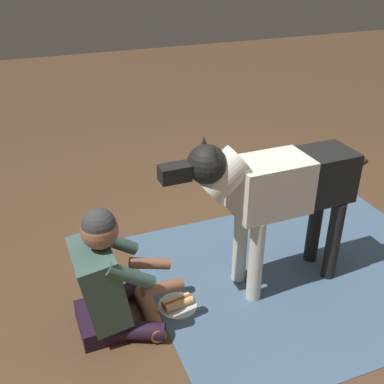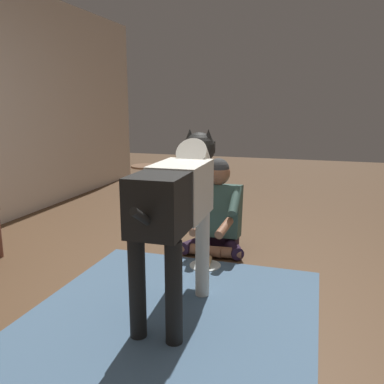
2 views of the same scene
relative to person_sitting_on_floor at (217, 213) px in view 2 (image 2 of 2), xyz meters
name	(u,v)px [view 2 (image 2 of 2)]	position (x,y,z in m)	size (l,w,h in m)	color
ground_plane	(191,307)	(-1.11, -0.10, -0.34)	(15.14, 15.14, 0.00)	brown
area_rug	(163,326)	(-1.39, -0.01, -0.34)	(2.18, 1.78, 0.01)	#45617C
person_sitting_on_floor	(217,213)	(0.00, 0.00, 0.00)	(0.64, 0.58, 0.83)	black
large_dog	(179,197)	(-1.10, -0.02, 0.39)	(1.45, 0.32, 1.13)	silver
hot_dog_on_plate	(205,263)	(-0.43, -0.01, -0.32)	(0.26, 0.26, 0.06)	silver
round_side_table	(147,180)	(1.52, 1.35, -0.05)	(0.42, 0.42, 0.49)	brown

